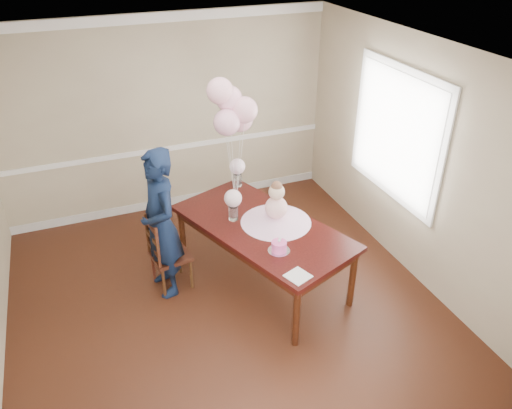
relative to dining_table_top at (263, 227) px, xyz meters
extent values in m
cube|color=black|center=(-0.53, -0.38, -0.75)|extent=(4.50, 5.00, 0.00)
cube|color=silver|center=(-0.53, -0.38, 1.95)|extent=(4.50, 5.00, 0.02)
cube|color=tan|center=(-0.53, 2.12, 0.60)|extent=(4.50, 0.02, 2.70)
cube|color=tan|center=(1.72, -0.38, 0.60)|extent=(0.02, 5.00, 2.70)
cube|color=white|center=(-0.53, 2.11, 0.15)|extent=(4.50, 0.02, 0.07)
cube|color=white|center=(-0.53, 2.11, 1.88)|extent=(4.50, 0.02, 0.12)
cube|color=silver|center=(-0.53, 2.11, -0.69)|extent=(4.50, 0.02, 0.12)
cube|color=white|center=(1.70, 0.12, 0.80)|extent=(0.02, 1.66, 1.56)
cube|color=silver|center=(1.68, 0.12, 0.80)|extent=(0.01, 1.50, 1.40)
cube|color=black|center=(0.00, 0.00, 0.00)|extent=(1.70, 2.30, 0.05)
cube|color=black|center=(0.00, 0.00, -0.08)|extent=(1.57, 2.16, 0.10)
cylinder|color=black|center=(-0.06, -1.04, -0.39)|extent=(0.09, 0.09, 0.72)
cylinder|color=black|center=(0.75, -0.73, -0.39)|extent=(0.09, 0.09, 0.72)
cylinder|color=black|center=(-0.75, 0.73, -0.39)|extent=(0.09, 0.09, 0.72)
cylinder|color=black|center=(0.06, 1.04, -0.39)|extent=(0.09, 0.09, 0.72)
cone|color=#EEB0D8|center=(0.16, 0.01, 0.08)|extent=(1.01, 1.01, 0.10)
sphere|color=#FFA1C7|center=(0.16, 0.01, 0.21)|extent=(0.25, 0.25, 0.25)
sphere|color=beige|center=(0.16, 0.01, 0.41)|extent=(0.18, 0.18, 0.18)
sphere|color=brown|center=(0.16, 0.01, 0.47)|extent=(0.12, 0.12, 0.12)
cylinder|color=silver|center=(-0.03, -0.51, 0.03)|extent=(0.29, 0.29, 0.01)
cylinder|color=#E7499E|center=(-0.03, -0.51, 0.09)|extent=(0.20, 0.20, 0.10)
sphere|color=silver|center=(-0.03, -0.51, 0.15)|extent=(0.03, 0.03, 0.03)
sphere|color=silver|center=(0.00, -0.48, 0.15)|extent=(0.03, 0.03, 0.03)
cylinder|color=silver|center=(-0.26, 0.23, 0.11)|extent=(0.13, 0.13, 0.17)
sphere|color=beige|center=(-0.26, 0.23, 0.29)|extent=(0.20, 0.20, 0.20)
cylinder|color=silver|center=(0.05, 0.96, 0.11)|extent=(0.13, 0.13, 0.17)
sphere|color=silver|center=(0.05, 0.96, 0.29)|extent=(0.20, 0.20, 0.20)
cube|color=white|center=(-0.02, -0.95, 0.03)|extent=(0.27, 0.27, 0.01)
cylinder|color=silver|center=(-0.11, 0.57, 0.04)|extent=(0.05, 0.05, 0.02)
sphere|color=#E9A5BF|center=(-0.20, 0.53, 1.06)|extent=(0.29, 0.29, 0.29)
sphere|color=#ECA7B7|center=(0.01, 0.56, 1.16)|extent=(0.29, 0.29, 0.29)
sphere|color=#FFB4CC|center=(-0.12, 0.67, 1.26)|extent=(0.29, 0.29, 0.29)
sphere|color=#FFB4C3|center=(-0.23, 0.65, 1.37)|extent=(0.29, 0.29, 0.29)
sphere|color=#EBA6B8|center=(0.01, 0.70, 1.01)|extent=(0.29, 0.29, 0.29)
cylinder|color=silver|center=(-0.16, 0.55, 0.47)|extent=(0.09, 0.04, 0.86)
cylinder|color=white|center=(-0.05, 0.56, 0.52)|extent=(0.12, 0.02, 0.96)
cylinder|color=white|center=(-0.12, 0.62, 0.57)|extent=(0.02, 0.10, 1.07)
cylinder|color=silver|center=(-0.17, 0.61, 0.62)|extent=(0.12, 0.07, 1.17)
cylinder|color=silver|center=(-0.05, 0.63, 0.44)|extent=(0.11, 0.12, 0.80)
cube|color=#33160E|center=(-0.99, 0.31, -0.34)|extent=(0.46, 0.46, 0.05)
cylinder|color=#381E0F|center=(-1.12, 0.13, -0.55)|extent=(0.04, 0.04, 0.39)
cylinder|color=#351D0E|center=(-0.80, 0.18, -0.55)|extent=(0.04, 0.04, 0.39)
cylinder|color=#3B1710|center=(-1.17, 0.45, -0.55)|extent=(0.04, 0.04, 0.39)
cylinder|color=#311B0D|center=(-0.85, 0.50, -0.55)|extent=(0.04, 0.04, 0.39)
cylinder|color=#3D1C10|center=(-1.14, 0.12, -0.07)|extent=(0.04, 0.04, 0.51)
cylinder|color=#3A1C0F|center=(-1.19, 0.45, -0.07)|extent=(0.04, 0.04, 0.51)
cube|color=#35180E|center=(-1.17, 0.29, -0.18)|extent=(0.08, 0.37, 0.05)
cube|color=#3D2110|center=(-1.17, 0.29, -0.04)|extent=(0.08, 0.37, 0.05)
cube|color=#39190F|center=(-1.17, 0.29, 0.11)|extent=(0.08, 0.37, 0.05)
imported|color=#0E1932|center=(-1.06, 0.29, 0.11)|extent=(0.51, 0.68, 1.73)
camera|label=1|loc=(-1.74, -4.25, 3.01)|focal=35.00mm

